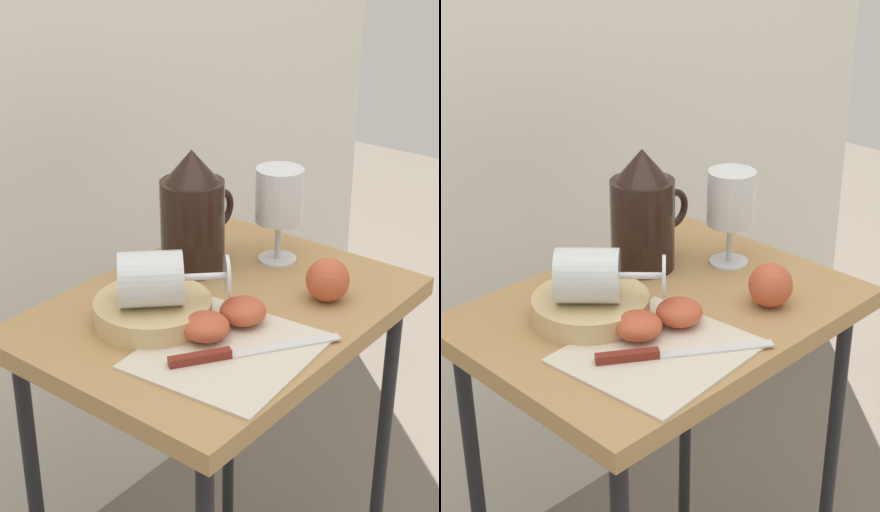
% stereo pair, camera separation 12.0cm
% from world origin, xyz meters
% --- Properties ---
extents(table, '(0.57, 0.42, 0.74)m').
position_xyz_m(table, '(0.00, 0.00, 0.65)').
color(table, '#AD8451').
rests_on(table, ground_plane).
extents(linen_napkin, '(0.25, 0.23, 0.00)m').
position_xyz_m(linen_napkin, '(-0.10, -0.10, 0.74)').
color(linen_napkin, beige).
rests_on(linen_napkin, table).
extents(basket_tray, '(0.17, 0.17, 0.03)m').
position_xyz_m(basket_tray, '(-0.10, 0.04, 0.76)').
color(basket_tray, tan).
rests_on(basket_tray, table).
extents(pitcher, '(0.16, 0.10, 0.20)m').
position_xyz_m(pitcher, '(0.07, 0.11, 0.82)').
color(pitcher, black).
rests_on(pitcher, table).
extents(wine_glass_upright, '(0.08, 0.08, 0.16)m').
position_xyz_m(wine_glass_upright, '(0.18, 0.02, 0.84)').
color(wine_glass_upright, silver).
rests_on(wine_glass_upright, table).
extents(wine_glass_tipped_near, '(0.16, 0.16, 0.08)m').
position_xyz_m(wine_glass_tipped_near, '(-0.11, 0.03, 0.81)').
color(wine_glass_tipped_near, silver).
rests_on(wine_glass_tipped_near, basket_tray).
extents(apple_half_left, '(0.07, 0.07, 0.04)m').
position_xyz_m(apple_half_left, '(-0.09, -0.05, 0.76)').
color(apple_half_left, '#C15133').
rests_on(apple_half_left, linen_napkin).
extents(apple_half_right, '(0.07, 0.07, 0.04)m').
position_xyz_m(apple_half_right, '(-0.03, -0.06, 0.76)').
color(apple_half_right, '#C15133').
rests_on(apple_half_right, linen_napkin).
extents(apple_whole, '(0.07, 0.07, 0.07)m').
position_xyz_m(apple_whole, '(0.11, -0.12, 0.77)').
color(apple_whole, '#C15133').
rests_on(apple_whole, table).
extents(knife, '(0.21, 0.15, 0.01)m').
position_xyz_m(knife, '(-0.11, -0.11, 0.75)').
color(knife, silver).
rests_on(knife, linen_napkin).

